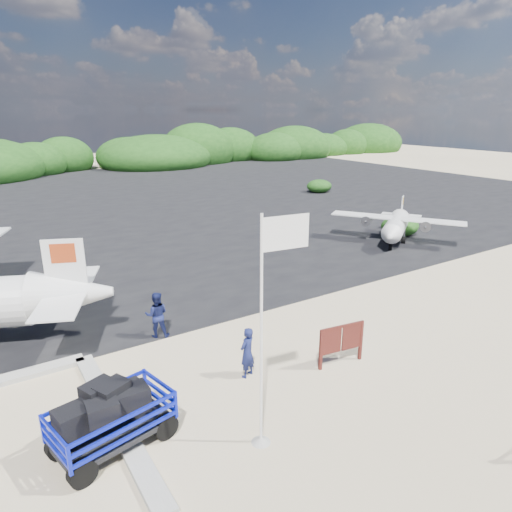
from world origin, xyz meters
The scene contains 9 objects.
ground centered at (0.00, 0.00, 0.00)m, with size 160.00×160.00×0.00m, color beige.
asphalt_apron centered at (0.00, 30.00, 0.00)m, with size 90.00×50.00×0.04m, color #B2B2B2, non-canonical shape.
vegetation_band centered at (0.00, 55.00, 0.00)m, with size 124.00×8.00×4.40m, color #B2B2B2, non-canonical shape.
baggage_cart centered at (-4.78, 0.56, 0.00)m, with size 2.92×1.67×1.46m, color #0C19BD, non-canonical shape.
flagpole centered at (-1.79, -1.16, 0.00)m, with size 1.12×0.47×5.60m, color white, non-canonical shape.
signboard centered at (2.24, 0.46, 0.00)m, with size 1.67×0.16×1.38m, color #551E18, non-canonical shape.
crew_a centered at (-0.56, 1.47, 0.79)m, with size 0.57×0.38×1.57m, color #141B4E.
crew_b centered at (-1.90, 5.29, 0.83)m, with size 0.80×0.63×1.66m, color #141B4E.
aircraft_large centered at (17.19, 27.41, 0.00)m, with size 15.15×15.15×4.55m, color #B2B2B2, non-canonical shape.
Camera 1 is at (-6.75, -8.71, 7.59)m, focal length 32.00 mm.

